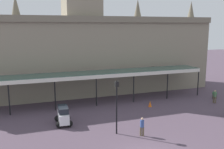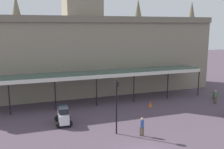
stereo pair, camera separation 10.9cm
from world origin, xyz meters
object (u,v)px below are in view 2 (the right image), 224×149
Objects in this scene: car_white_van at (63,116)px; pedestrian_near_entrance at (215,96)px; pedestrian_beside_cars at (142,126)px; traffic_cone at (150,104)px; planter_near_kerb at (215,95)px; victorian_lamppost at (117,101)px.

pedestrian_near_entrance is at bearing 2.39° from car_white_van.
pedestrian_beside_cars reaches higher than traffic_cone.
pedestrian_near_entrance is 2.37× the size of traffic_cone.
car_white_van reaches higher than pedestrian_beside_cars.
planter_near_kerb is (14.33, 7.58, -0.42)m from pedestrian_beside_cars.
traffic_cone is (10.58, 2.13, -0.46)m from car_white_van.
pedestrian_beside_cars is at bearing -31.33° from victorian_lamppost.
car_white_van reaches higher than traffic_cone.
pedestrian_near_entrance reaches higher than traffic_cone.
pedestrian_beside_cars is 0.34× the size of victorian_lamppost.
pedestrian_near_entrance is 0.34× the size of victorian_lamppost.
pedestrian_near_entrance is 1.00× the size of pedestrian_beside_cars.
pedestrian_near_entrance is at bearing 17.60° from victorian_lamppost.
victorian_lamppost reaches higher than car_white_van.
victorian_lamppost reaches higher than pedestrian_near_entrance.
traffic_cone is (-8.26, 1.35, -0.56)m from pedestrian_near_entrance.
victorian_lamppost is 5.08× the size of planter_near_kerb.
car_white_van reaches higher than planter_near_kerb.
car_white_van is at bearing -172.94° from planter_near_kerb.
pedestrian_near_entrance is 14.11m from pedestrian_beside_cars.
planter_near_kerb is at bearing 7.06° from car_white_van.
victorian_lamppost is (4.09, -3.89, 2.23)m from car_white_van.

